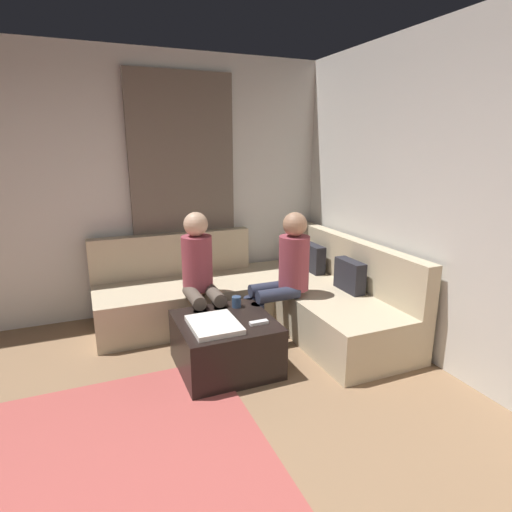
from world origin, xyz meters
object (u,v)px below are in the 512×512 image
sectional_couch (261,297)px  coffee_mug (236,302)px  game_remote (259,323)px  ottoman (225,344)px  person_on_couch_back (284,272)px  person_on_couch_side (200,273)px

sectional_couch → coffee_mug: bearing=-42.7°
game_remote → ottoman: bearing=-129.3°
person_on_couch_back → game_remote: bearing=136.5°
person_on_couch_side → sectional_couch: bearing=-167.5°
coffee_mug → person_on_couch_back: size_ratio=0.08×
sectional_couch → ottoman: bearing=-41.6°
sectional_couch → person_on_couch_side: size_ratio=2.12×
sectional_couch → person_on_couch_back: (0.40, 0.06, 0.38)m
sectional_couch → coffee_mug: size_ratio=26.84×
coffee_mug → person_on_couch_back: person_on_couch_back is taller
sectional_couch → person_on_couch_back: size_ratio=2.12×
coffee_mug → game_remote: (0.40, 0.04, -0.04)m
sectional_couch → ottoman: sectional_couch is taller
coffee_mug → person_on_couch_side: (-0.33, -0.22, 0.19)m
coffee_mug → ottoman: bearing=-39.3°
game_remote → sectional_couch: bearing=155.4°
sectional_couch → coffee_mug: sectional_couch is taller
sectional_couch → person_on_couch_back: 0.55m
sectional_couch → person_on_couch_side: person_on_couch_side is taller
sectional_couch → game_remote: 0.98m
game_remote → person_on_couch_side: bearing=-160.2°
ottoman → game_remote: game_remote is taller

